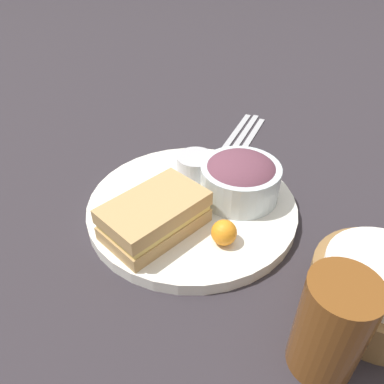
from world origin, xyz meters
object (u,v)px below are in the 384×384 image
plate (192,207)px  drink_glass (331,327)px  sandwich (156,216)px  fork (237,131)px  salad_bowl (240,177)px  dressing_cup (196,165)px  spoon (253,134)px  knife (244,133)px  bread_basket (379,288)px

plate → drink_glass: bearing=68.9°
sandwich → fork: bearing=-164.4°
salad_bowl → dressing_cup: size_ratio=1.94×
drink_glass → dressing_cup: bearing=-118.3°
plate → spoon: 0.28m
fork → plate: bearing=-176.3°
salad_bowl → dressing_cup: 0.09m
salad_bowl → spoon: 0.24m
sandwich → fork: 0.36m
plate → salad_bowl: 0.09m
sandwich → spoon: sandwich is taller
plate → knife: plate is taller
dressing_cup → bread_basket: size_ratio=0.40×
drink_glass → knife: drink_glass is taller
drink_glass → fork: drink_glass is taller
plate → fork: (-0.26, -0.09, -0.01)m
dressing_cup → drink_glass: 0.35m
fork → spoon: size_ratio=1.11×
plate → knife: size_ratio=1.82×
salad_bowl → drink_glass: 0.27m
bread_basket → plate: bearing=-88.6°
plate → salad_bowl: bearing=142.9°
fork → knife: (-0.00, 0.02, 0.00)m
dressing_cup → spoon: bearing=-176.2°
plate → sandwich: bearing=1.7°
bread_basket → knife: (-0.26, -0.36, -0.03)m
fork → knife: same height
sandwich → dressing_cup: sandwich is taller
knife → sandwich: bearing=176.8°
sandwich → dressing_cup: 0.16m
sandwich → dressing_cup: (-0.15, -0.05, -0.01)m
dressing_cup → knife: bearing=-171.3°
drink_glass → knife: bearing=-137.4°
plate → drink_glass: (0.10, 0.27, 0.05)m
knife → salad_bowl: bearing=-165.1°
dressing_cup → fork: dressing_cup is taller
fork → spoon: 0.04m
drink_glass → bread_basket: 0.12m
fork → knife: 0.02m
drink_glass → knife: size_ratio=0.70×
drink_glass → plate: bearing=-111.1°
drink_glass → fork: size_ratio=0.73×
bread_basket → knife: bearing=-125.9°
sandwich → drink_glass: bearing=85.6°
sandwich → bread_basket: (-0.09, 0.28, -0.01)m
salad_bowl → fork: (-0.20, -0.14, -0.05)m
bread_basket → knife: 0.45m
plate → sandwich: (0.08, 0.00, 0.04)m
sandwich → drink_glass: size_ratio=1.20×
plate → knife: bearing=-164.0°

